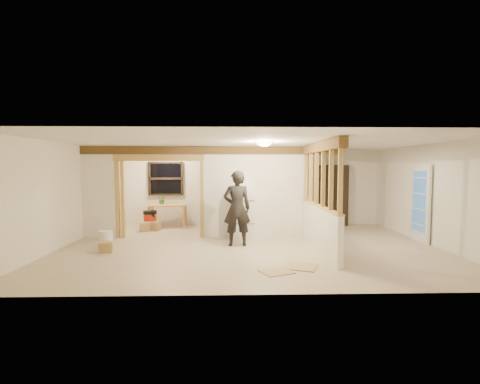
{
  "coord_description": "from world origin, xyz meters",
  "views": [
    {
      "loc": [
        -0.46,
        -8.34,
        1.91
      ],
      "look_at": [
        -0.22,
        0.4,
        1.3
      ],
      "focal_mm": 26.0,
      "sensor_mm": 36.0,
      "label": 1
    }
  ],
  "objects_px": {
    "refrigerator": "(244,212)",
    "shop_vac": "(150,220)",
    "work_table": "(168,216)",
    "bookshelf": "(332,195)",
    "woman": "(237,208)"
  },
  "relations": [
    {
      "from": "woman",
      "to": "shop_vac",
      "type": "height_order",
      "value": "woman"
    },
    {
      "from": "bookshelf",
      "to": "refrigerator",
      "type": "bearing_deg",
      "value": -144.2
    },
    {
      "from": "shop_vac",
      "to": "bookshelf",
      "type": "xyz_separation_m",
      "value": [
        5.85,
        0.64,
        0.7
      ]
    },
    {
      "from": "work_table",
      "to": "bookshelf",
      "type": "bearing_deg",
      "value": -4.93
    },
    {
      "from": "refrigerator",
      "to": "bookshelf",
      "type": "distance_m",
      "value": 3.71
    },
    {
      "from": "work_table",
      "to": "shop_vac",
      "type": "distance_m",
      "value": 0.59
    },
    {
      "from": "woman",
      "to": "refrigerator",
      "type": "bearing_deg",
      "value": -110.78
    },
    {
      "from": "work_table",
      "to": "bookshelf",
      "type": "relative_size",
      "value": 0.59
    },
    {
      "from": "woman",
      "to": "shop_vac",
      "type": "relative_size",
      "value": 3.12
    },
    {
      "from": "shop_vac",
      "to": "bookshelf",
      "type": "distance_m",
      "value": 5.93
    },
    {
      "from": "refrigerator",
      "to": "work_table",
      "type": "bearing_deg",
      "value": 141.84
    },
    {
      "from": "shop_vac",
      "to": "work_table",
      "type": "bearing_deg",
      "value": 34.07
    },
    {
      "from": "shop_vac",
      "to": "refrigerator",
      "type": "bearing_deg",
      "value": -28.18
    },
    {
      "from": "refrigerator",
      "to": "shop_vac",
      "type": "bearing_deg",
      "value": 151.82
    },
    {
      "from": "refrigerator",
      "to": "work_table",
      "type": "relative_size",
      "value": 1.23
    }
  ]
}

